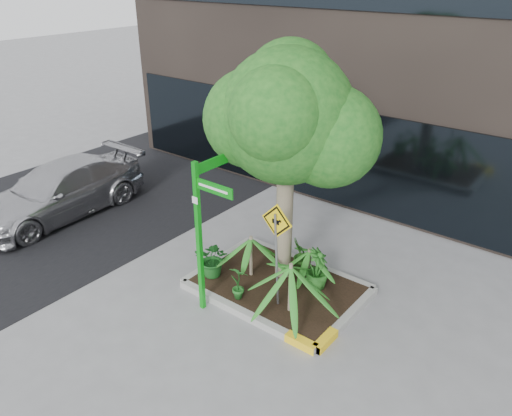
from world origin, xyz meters
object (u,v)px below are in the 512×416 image
Objects in this scene: tree at (288,116)px; parked_car at (60,190)px; street_sign_post at (203,222)px; cattle_sign at (277,239)px.

parked_car is (-6.35, -1.07, -2.82)m from tree.
parked_car is 5.89m from street_sign_post.
cattle_sign reaches higher than parked_car.
parked_car is at bearing 174.17° from street_sign_post.
tree is 1.04× the size of parked_car.
tree is 7.04m from parked_car.
cattle_sign is (1.13, 0.68, -0.26)m from street_sign_post.
tree reaches higher than parked_car.
street_sign_post is 1.40× the size of cattle_sign.
tree is at bearing 8.38° from parked_car.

